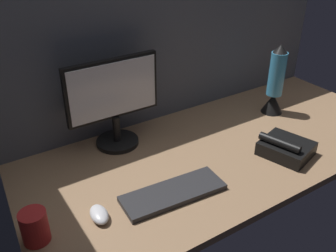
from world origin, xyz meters
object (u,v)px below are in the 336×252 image
object	(u,v)px
keyboard	(173,193)
monitor	(114,99)
mug_red_plastic	(35,227)
lava_lamp	(275,85)
mouse	(99,214)
desk_phone	(286,148)

from	to	relation	value
keyboard	monitor	bearing A→B (deg)	96.01
monitor	mug_red_plastic	world-z (taller)	monitor
lava_lamp	mug_red_plastic	bearing A→B (deg)	-170.00
lava_lamp	mouse	bearing A→B (deg)	-167.22
monitor	lava_lamp	world-z (taller)	monitor
mouse	lava_lamp	size ratio (longest dim) A/B	0.28
monitor	mouse	bearing A→B (deg)	-123.17
monitor	keyboard	size ratio (longest dim) A/B	1.07
keyboard	mug_red_plastic	world-z (taller)	mug_red_plastic
desk_phone	keyboard	bearing A→B (deg)	176.22
keyboard	desk_phone	bearing A→B (deg)	0.54
lava_lamp	monitor	bearing A→B (deg)	168.75
mug_red_plastic	desk_phone	world-z (taller)	mug_red_plastic
mug_red_plastic	desk_phone	bearing A→B (deg)	-4.94
keyboard	desk_phone	distance (cm)	52.50
mug_red_plastic	mouse	bearing A→B (deg)	-5.08
mouse	lava_lamp	distance (cm)	105.90
keyboard	lava_lamp	distance (cm)	81.65
lava_lamp	desk_phone	distance (cm)	39.85
monitor	keyboard	xyz separation A→B (cm)	(1.23, -41.94, -19.62)
keyboard	mug_red_plastic	distance (cm)	46.53
mouse	desk_phone	bearing A→B (deg)	1.07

